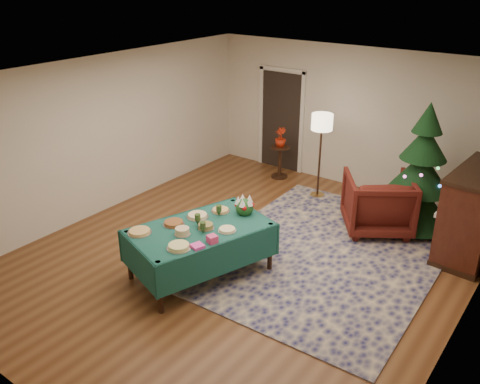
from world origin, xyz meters
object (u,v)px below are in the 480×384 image
Objects in this scene: buffet_table at (200,237)px; piano at (475,214)px; side_table at (280,162)px; potted_plant at (280,141)px; armchair at (378,201)px; floor_lamp at (322,127)px; christmas_tree at (420,174)px; gift_box at (212,239)px.

piano reaches higher than buffet_table.
potted_plant is (-0.00, 0.00, 0.45)m from side_table.
armchair is at bearing -21.70° from side_table.
side_table is at bearing 161.78° from floor_lamp.
armchair is 0.49× the size of christmas_tree.
christmas_tree is (1.90, -0.21, -0.39)m from floor_lamp.
potted_plant reaches higher than gift_box.
piano is (2.90, 2.86, 0.06)m from buffet_table.
buffet_table is at bearing 151.61° from gift_box.
buffet_table is at bearing -74.31° from side_table.
armchair is at bearing -21.70° from potted_plant.
gift_box is 0.11× the size of armchair.
buffet_table is 0.49m from gift_box.
side_table is at bearing 105.69° from buffet_table.
potted_plant is at bearing 105.69° from buffet_table.
floor_lamp is 2.39× the size of side_table.
armchair is at bearing -138.03° from christmas_tree.
floor_lamp is (0.03, 3.37, 0.76)m from buffet_table.
armchair is at bearing -174.78° from piano.
christmas_tree reaches higher than side_table.
gift_box is 4.20m from potted_plant.
buffet_table is at bearing -74.31° from potted_plant.
buffet_table is 3.88m from potted_plant.
floor_lamp is at bearing 89.46° from buffet_table.
christmas_tree is at bearing 65.54° from gift_box.
gift_box is 3.97m from piano.
gift_box is at bearing -69.86° from potted_plant.
buffet_table is at bearing -135.32° from piano.
side_table is 0.31× the size of christmas_tree.
gift_box is 3.14m from armchair.
buffet_table is 2.06× the size of armchair.
potted_plant is (-1.05, 3.73, 0.18)m from buffet_table.
armchair is (1.46, 2.73, -0.07)m from buffet_table.
armchair reaches higher than buffet_table.
side_table is 1.71× the size of potted_plant.
buffet_table is 3.46m from floor_lamp.
buffet_table is 1.02× the size of christmas_tree.
side_table is (-2.50, 1.00, -0.20)m from armchair.
christmas_tree is (1.54, 3.38, 0.17)m from gift_box.
floor_lamp is 1.53m from side_table.
floor_lamp is (-0.37, 3.59, 0.56)m from gift_box.
potted_plant is at bearing 110.14° from gift_box.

